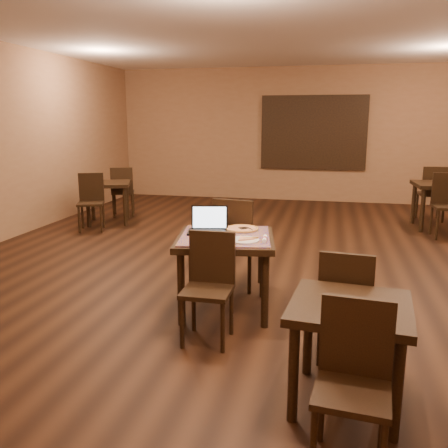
% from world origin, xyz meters
% --- Properties ---
extents(ground, '(10.00, 10.00, 0.00)m').
position_xyz_m(ground, '(0.00, 0.00, 0.00)').
color(ground, black).
rests_on(ground, ground).
extents(wall_back, '(8.00, 0.02, 3.00)m').
position_xyz_m(wall_back, '(0.00, 5.00, 1.50)').
color(wall_back, '#8C6547').
rests_on(wall_back, ground).
extents(ceiling, '(8.00, 10.00, 0.02)m').
position_xyz_m(ceiling, '(0.00, 0.00, 3.00)').
color(ceiling, silver).
rests_on(ceiling, wall_back).
extents(mural, '(2.34, 0.05, 1.64)m').
position_xyz_m(mural, '(0.50, 4.96, 1.55)').
color(mural, '#235C81').
rests_on(mural, wall_back).
extents(tiled_table, '(1.06, 1.06, 0.76)m').
position_xyz_m(tiled_table, '(-0.05, -1.71, 0.66)').
color(tiled_table, black).
rests_on(tiled_table, ground).
extents(chair_main_near, '(0.40, 0.40, 0.93)m').
position_xyz_m(chair_main_near, '(-0.05, -2.32, 0.52)').
color(chair_main_near, black).
rests_on(chair_main_near, ground).
extents(chair_main_far, '(0.51, 0.51, 1.03)m').
position_xyz_m(chair_main_far, '(-0.06, -1.09, 0.58)').
color(chair_main_far, black).
rests_on(chair_main_far, ground).
extents(laptop, '(0.41, 0.35, 0.25)m').
position_xyz_m(laptop, '(-0.25, -1.60, 0.83)').
color(laptop, black).
rests_on(laptop, tiled_table).
extents(plate, '(0.27, 0.27, 0.01)m').
position_xyz_m(plate, '(0.17, -1.89, 0.77)').
color(plate, white).
rests_on(plate, tiled_table).
extents(pizza_slice, '(0.26, 0.26, 0.02)m').
position_xyz_m(pizza_slice, '(0.17, -1.89, 0.79)').
color(pizza_slice, beige).
rests_on(pizza_slice, plate).
extents(pizza_pan, '(0.34, 0.34, 0.01)m').
position_xyz_m(pizza_pan, '(0.07, -1.47, 0.77)').
color(pizza_pan, silver).
rests_on(pizza_pan, tiled_table).
extents(pizza_whole, '(0.32, 0.32, 0.02)m').
position_xyz_m(pizza_whole, '(0.07, -1.47, 0.78)').
color(pizza_whole, beige).
rests_on(pizza_whole, pizza_pan).
extents(spatula, '(0.20, 0.23, 0.01)m').
position_xyz_m(spatula, '(0.09, -1.49, 0.79)').
color(spatula, silver).
rests_on(spatula, pizza_whole).
extents(napkin_roll, '(0.05, 0.19, 0.04)m').
position_xyz_m(napkin_roll, '(0.35, -1.85, 0.78)').
color(napkin_roll, white).
rests_on(napkin_roll, tiled_table).
extents(other_table_a, '(0.88, 0.88, 0.79)m').
position_xyz_m(other_table_a, '(2.76, 2.60, 0.65)').
color(other_table_a, black).
rests_on(other_table_a, ground).
extents(other_table_a_chair_near, '(0.46, 0.46, 1.02)m').
position_xyz_m(other_table_a_chair_near, '(2.75, 2.01, 0.57)').
color(other_table_a_chair_near, black).
rests_on(other_table_a_chair_near, ground).
extents(other_table_a_chair_far, '(0.46, 0.46, 1.02)m').
position_xyz_m(other_table_a_chair_far, '(2.76, 3.19, 0.57)').
color(other_table_a_chair_far, black).
rests_on(other_table_a_chair_far, ground).
extents(other_table_b, '(1.02, 1.02, 0.74)m').
position_xyz_m(other_table_b, '(-3.00, 1.79, 0.62)').
color(other_table_b, black).
rests_on(other_table_b, ground).
extents(other_table_b_chair_near, '(0.54, 0.54, 0.96)m').
position_xyz_m(other_table_b_chair_near, '(-3.03, 1.22, 0.54)').
color(other_table_b_chair_near, black).
rests_on(other_table_b_chair_near, ground).
extents(other_table_b_chair_far, '(0.54, 0.54, 0.96)m').
position_xyz_m(other_table_b_chair_far, '(-2.97, 2.35, 0.54)').
color(other_table_b_chair_far, black).
rests_on(other_table_b_chair_far, ground).
extents(other_table_c, '(0.83, 0.83, 0.71)m').
position_xyz_m(other_table_c, '(1.08, -3.08, 0.59)').
color(other_table_c, black).
rests_on(other_table_c, ground).
extents(other_table_c_chair_near, '(0.43, 0.43, 0.91)m').
position_xyz_m(other_table_c_chair_near, '(1.09, -3.61, 0.52)').
color(other_table_c_chair_near, black).
rests_on(other_table_c_chair_near, ground).
extents(other_table_c_chair_far, '(0.43, 0.43, 0.91)m').
position_xyz_m(other_table_c_chair_far, '(1.07, -2.54, 0.52)').
color(other_table_c_chair_far, black).
rests_on(other_table_c_chair_far, ground).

